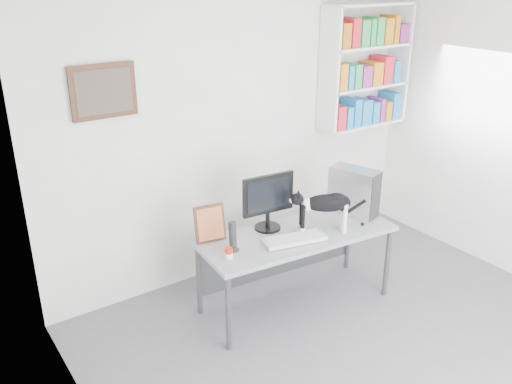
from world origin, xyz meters
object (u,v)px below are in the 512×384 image
Objects in this scene: desk at (296,269)px; bookshelf at (366,67)px; speaker at (233,236)px; soup_can at (229,253)px; cat at (325,212)px; keyboard at (294,239)px; monitor at (268,202)px; pc_tower at (354,191)px; leaning_print at (210,223)px.

bookshelf is at bearing 33.24° from desk.
desk is at bearing 13.15° from speaker.
cat reaches higher than soup_can.
bookshelf is 2.39× the size of keyboard.
monitor is at bearing 110.99° from keyboard.
soup_can is at bearing -159.70° from bookshelf.
pc_tower is 0.75× the size of cat.
speaker is 0.83m from cat.
speaker is at bearing 175.55° from keyboard.
speaker is at bearing -161.14° from bookshelf.
monitor is 0.87× the size of cat.
desk is 18.50× the size of soup_can.
pc_tower reaches higher than leaning_print.
leaning_print is (-0.55, 0.41, 0.14)m from keyboard.
monitor is 1.16× the size of pc_tower.
monitor reaches higher than soup_can.
soup_can is at bearing -172.73° from keyboard.
keyboard is 1.64× the size of leaning_print.
soup_can reaches higher than desk.
desk is at bearing -14.07° from leaning_print.
monitor is at bearing 150.58° from pc_tower.
bookshelf is 2.87× the size of pc_tower.
monitor is 2.01× the size of speaker.
soup_can is at bearing -85.66° from leaning_print.
cat is (0.81, -0.17, 0.05)m from speaker.
leaning_print is at bearing 160.98° from desk.
soup_can is at bearing -171.17° from desk.
keyboard is (-0.11, -0.10, 0.37)m from desk.
cat is at bearing 12.23° from keyboard.
speaker reaches higher than desk.
cat is at bearing 179.80° from pc_tower.
speaker reaches higher than soup_can.
cat is at bearing -22.76° from desk.
monitor is (-1.62, -0.56, -0.90)m from bookshelf.
desk is 0.58m from cat.
bookshelf reaches higher than desk.
leaning_print is at bearing 175.14° from monitor.
monitor is 0.49m from speaker.
pc_tower is at bearing 22.98° from keyboard.
monitor is 5.53× the size of soup_can.
speaker is 0.16m from soup_can.
desk is 0.88m from pc_tower.
monitor reaches higher than cat.
speaker is (-0.49, 0.16, 0.10)m from keyboard.
speaker is 0.79× the size of leaning_print.
speaker is 0.43× the size of cat.
pc_tower is 0.48m from cat.
speaker is (-1.27, 0.03, -0.09)m from pc_tower.
pc_tower reaches higher than speaker.
bookshelf is at bearing 22.81° from leaning_print.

